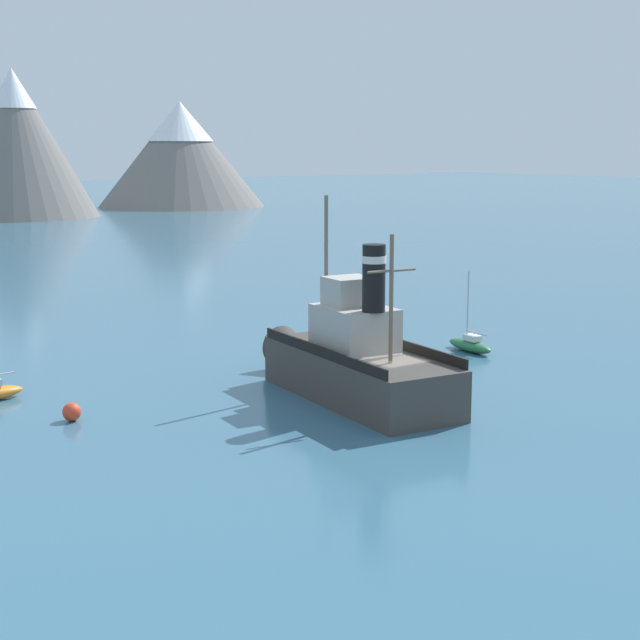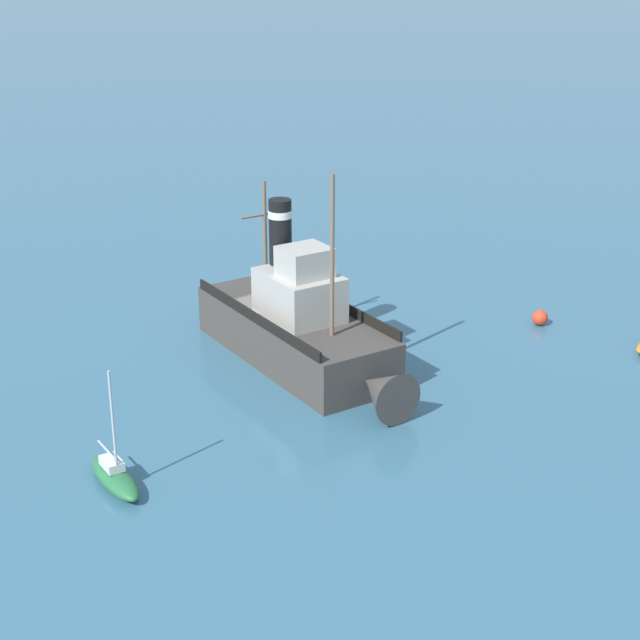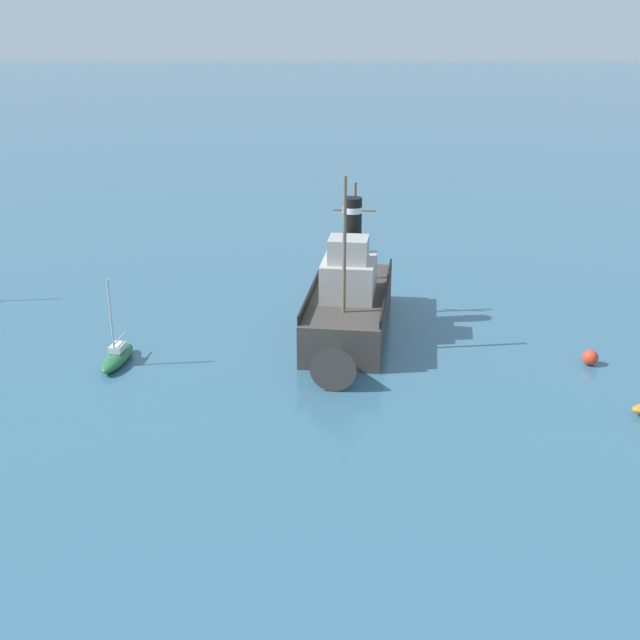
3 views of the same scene
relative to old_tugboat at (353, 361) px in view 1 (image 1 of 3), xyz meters
name	(u,v)px [view 1 (image 1 of 3)]	position (x,y,z in m)	size (l,w,h in m)	color
ground_plane	(393,409)	(0.17, -2.86, -1.83)	(600.00, 600.00, 0.00)	#38667F
old_tugboat	(353,361)	(0.00, 0.00, 0.00)	(5.76, 14.69, 9.90)	#423D38
sailboat_green	(470,345)	(12.55, 4.45, -1.40)	(1.52, 3.90, 4.90)	#286B3D
mooring_buoy	(72,412)	(-12.97, 4.20, -1.40)	(0.85, 0.85, 0.85)	red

